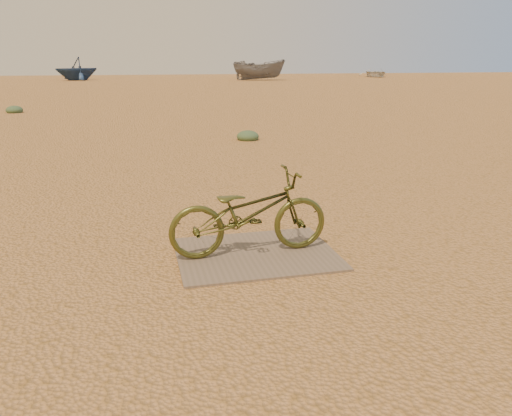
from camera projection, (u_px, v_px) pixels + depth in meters
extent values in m
plane|color=tan|center=(284.00, 265.00, 4.73)|extent=(120.00, 120.00, 0.00)
cube|color=brown|center=(256.00, 254.00, 4.97)|extent=(1.56, 1.22, 0.02)
imported|color=#47491C|center=(249.00, 213.00, 4.84)|extent=(1.60, 0.61, 0.83)
imported|color=navy|center=(76.00, 69.00, 44.73)|extent=(5.07, 4.90, 2.05)
imported|color=slate|center=(259.00, 70.00, 44.96)|extent=(4.99, 2.98, 1.81)
imported|color=silver|center=(375.00, 73.00, 52.97)|extent=(3.94, 4.82, 0.88)
ellipsoid|color=#486341|center=(248.00, 140.00, 12.00)|extent=(0.53, 0.53, 0.29)
ellipsoid|color=#486341|center=(15.00, 113.00, 18.04)|extent=(0.58, 0.58, 0.32)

